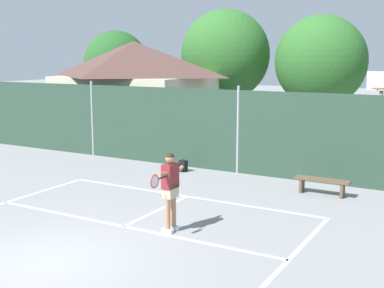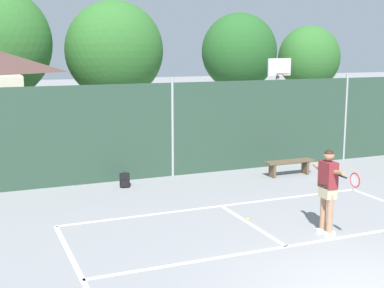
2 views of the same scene
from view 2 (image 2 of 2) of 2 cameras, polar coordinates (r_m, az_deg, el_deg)
court_markings at (r=9.81m, az=15.85°, el=-13.97°), size 8.30×11.10×0.01m
chainlink_fence at (r=16.50m, az=-2.09°, el=1.52°), size 26.09×0.09×3.04m
basketball_hoop at (r=19.37m, az=9.10°, el=5.28°), size 0.90×0.67×3.55m
treeline_backdrop at (r=24.14m, az=-12.41°, el=9.61°), size 26.24×4.26×6.46m
tennis_player at (r=11.68m, az=14.23°, el=-4.18°), size 0.27×1.44×1.85m
tennis_ball at (r=12.61m, az=5.89°, el=-7.92°), size 0.07×0.07×0.07m
backpack_black at (r=15.50m, az=-7.14°, el=-3.86°), size 0.31×0.29×0.46m
courtside_bench at (r=16.97m, az=10.26°, el=-2.12°), size 1.60×0.36×0.48m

